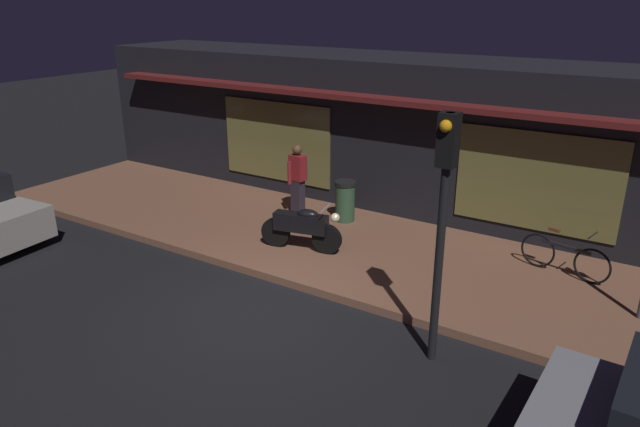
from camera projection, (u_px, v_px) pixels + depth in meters
name	position (u px, v px, depth m)	size (l,w,h in m)	color
ground_plane	(255.00, 312.00, 9.80)	(60.00, 60.00, 0.00)	black
sidewalk_slab	(345.00, 247.00, 12.14)	(18.00, 4.00, 0.15)	brown
storefront_building	(416.00, 134.00, 14.22)	(18.00, 3.30, 3.60)	black
motorcycle	(302.00, 227.00, 11.65)	(1.68, 0.64, 0.97)	black
bicycle_parked	(564.00, 257.00, 10.65)	(1.63, 0.48, 0.91)	black
person_photographer	(298.00, 179.00, 13.41)	(0.41, 0.62, 1.67)	#28232D
trash_bin	(345.00, 201.00, 13.19)	(0.48, 0.48, 0.93)	#2D4C33
traffic_light_pole	(444.00, 198.00, 7.67)	(0.24, 0.33, 3.60)	black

